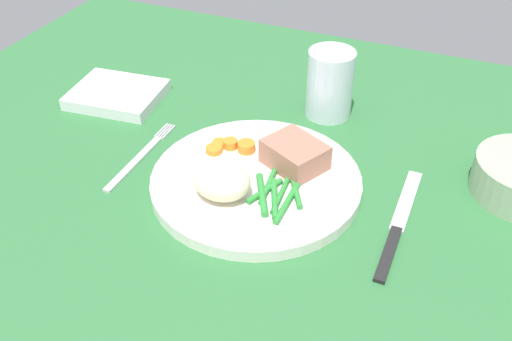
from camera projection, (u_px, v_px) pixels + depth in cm
name	position (u px, v px, depth cm)	size (l,w,h in cm)	color
dining_table	(280.00, 185.00, 77.09)	(120.00, 90.00, 2.00)	#2D6B38
dinner_plate	(256.00, 182.00, 74.66)	(26.74, 26.74, 1.60)	white
meat_portion	(295.00, 154.00, 75.11)	(7.38, 5.99, 3.40)	#A86B56
mashed_potatoes	(222.00, 181.00, 70.14)	(7.09, 6.06, 4.17)	beige
carrot_slices	(231.00, 146.00, 78.57)	(6.16, 4.55, 1.29)	orange
green_beans	(277.00, 194.00, 70.88)	(6.97, 9.98, 0.88)	#2D8C38
fork	(141.00, 156.00, 80.09)	(1.44, 16.60, 0.40)	silver
knife	(398.00, 225.00, 69.14)	(1.70, 20.50, 0.64)	black
water_glass	(329.00, 88.00, 86.53)	(6.85, 6.85, 10.22)	silver
napkin	(117.00, 95.00, 91.95)	(13.52, 11.04, 1.84)	white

